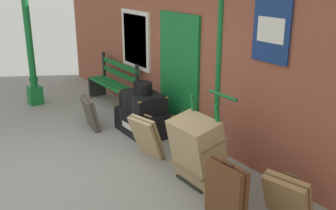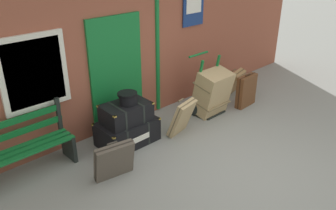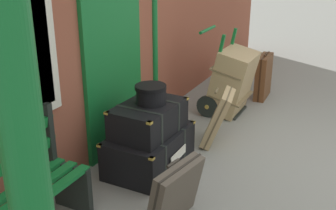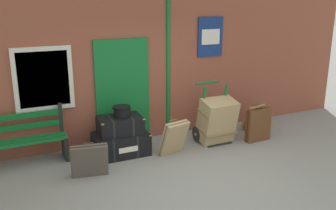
% 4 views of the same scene
% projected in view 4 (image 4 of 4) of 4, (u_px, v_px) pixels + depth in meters
% --- Properties ---
extents(ground_plane, '(60.00, 60.00, 0.00)m').
position_uv_depth(ground_plane, '(204.00, 189.00, 5.79)').
color(ground_plane, gray).
extents(brick_facade, '(10.40, 0.35, 3.20)m').
position_uv_depth(brick_facade, '(140.00, 62.00, 7.60)').
color(brick_facade, brown).
rests_on(brick_facade, ground).
extents(platform_bench, '(1.60, 0.43, 1.01)m').
position_uv_depth(platform_bench, '(19.00, 141.00, 6.53)').
color(platform_bench, '#146B2D').
rests_on(platform_bench, ground).
extents(steamer_trunk_base, '(1.02, 0.67, 0.43)m').
position_uv_depth(steamer_trunk_base, '(121.00, 144.00, 7.03)').
color(steamer_trunk_base, black).
rests_on(steamer_trunk_base, ground).
extents(steamer_trunk_middle, '(0.84, 0.59, 0.33)m').
position_uv_depth(steamer_trunk_middle, '(120.00, 125.00, 6.93)').
color(steamer_trunk_middle, black).
rests_on(steamer_trunk_middle, steamer_trunk_base).
extents(round_hatbox, '(0.34, 0.33, 0.20)m').
position_uv_depth(round_hatbox, '(122.00, 111.00, 6.86)').
color(round_hatbox, black).
rests_on(round_hatbox, steamer_trunk_middle).
extents(porters_trolley, '(0.71, 0.58, 1.20)m').
position_uv_depth(porters_trolley, '(212.00, 128.00, 7.71)').
color(porters_trolley, black).
rests_on(porters_trolley, ground).
extents(large_brown_trunk, '(0.70, 0.62, 0.95)m').
position_uv_depth(large_brown_trunk, '(217.00, 121.00, 7.50)').
color(large_brown_trunk, tan).
rests_on(large_brown_trunk, ground).
extents(suitcase_charcoal, '(0.59, 0.45, 0.56)m').
position_uv_depth(suitcase_charcoal, '(255.00, 117.00, 8.37)').
color(suitcase_charcoal, olive).
rests_on(suitcase_charcoal, ground).
extents(suitcase_brown, '(0.56, 0.45, 0.69)m').
position_uv_depth(suitcase_brown, '(174.00, 138.00, 6.96)').
color(suitcase_brown, tan).
rests_on(suitcase_brown, ground).
extents(suitcase_beige, '(0.56, 0.19, 0.72)m').
position_uv_depth(suitcase_beige, '(258.00, 125.00, 7.67)').
color(suitcase_beige, brown).
rests_on(suitcase_beige, ground).
extents(suitcase_cream, '(0.63, 0.34, 0.60)m').
position_uv_depth(suitcase_cream, '(90.00, 161.00, 6.12)').
color(suitcase_cream, '#51473D').
rests_on(suitcase_cream, ground).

